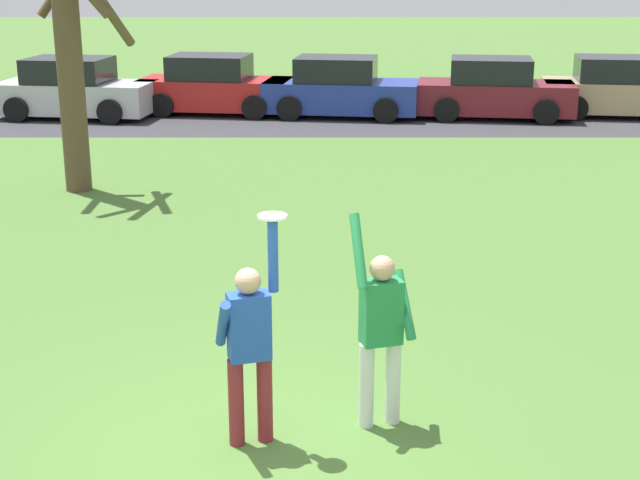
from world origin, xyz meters
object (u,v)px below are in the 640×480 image
(parked_car_silver, at_px, (78,90))
(parked_car_blue, at_px, (344,89))
(frisbee_disc, at_px, (276,216))
(person_defender, at_px, (384,326))
(parked_car_red, at_px, (218,87))
(parked_car_maroon, at_px, (498,91))
(parked_car_tan, at_px, (623,89))
(person_catcher, at_px, (252,341))
(bare_tree_tall, at_px, (73,32))

(parked_car_silver, distance_m, parked_car_blue, 7.12)
(parked_car_silver, bearing_deg, frisbee_disc, -62.43)
(person_defender, xyz_separation_m, parked_car_red, (-3.46, 17.89, -0.25))
(parked_car_silver, relative_size, parked_car_red, 1.00)
(frisbee_disc, relative_size, parked_car_red, 0.06)
(parked_car_maroon, bearing_deg, parked_car_tan, 12.81)
(frisbee_disc, height_order, parked_car_tan, frisbee_disc)
(person_catcher, relative_size, parked_car_red, 0.48)
(bare_tree_tall, bearing_deg, parked_car_red, 80.04)
(bare_tree_tall, bearing_deg, person_defender, -61.05)
(parked_car_tan, height_order, bare_tree_tall, bare_tree_tall)
(person_defender, height_order, parked_car_silver, person_defender)
(frisbee_disc, height_order, parked_car_red, frisbee_disc)
(parked_car_blue, bearing_deg, parked_car_red, 179.70)
(parked_car_blue, relative_size, bare_tree_tall, 0.82)
(frisbee_disc, distance_m, parked_car_maroon, 18.18)
(frisbee_disc, bearing_deg, bare_tree_tall, 113.49)
(person_defender, xyz_separation_m, parked_car_tan, (7.53, 17.41, -0.25))
(person_defender, height_order, parked_car_red, person_defender)
(parked_car_red, relative_size, parked_car_tan, 1.00)
(frisbee_disc, relative_size, parked_car_tan, 0.06)
(parked_car_silver, height_order, parked_car_tan, same)
(bare_tree_tall, bearing_deg, parked_car_blue, 59.04)
(person_catcher, height_order, parked_car_silver, person_catcher)
(parked_car_maroon, distance_m, parked_car_tan, 3.44)
(person_defender, bearing_deg, parked_car_silver, -83.68)
(parked_car_red, xyz_separation_m, bare_tree_tall, (-1.55, -8.84, 2.15))
(person_catcher, height_order, parked_car_red, person_catcher)
(frisbee_disc, xyz_separation_m, bare_tree_tall, (-4.05, 9.33, 0.79))
(person_catcher, bearing_deg, person_defender, -0.00)
(parked_car_blue, bearing_deg, bare_tree_tall, -112.87)
(frisbee_disc, bearing_deg, person_defender, 16.21)
(person_defender, relative_size, frisbee_disc, 8.10)
(person_catcher, xyz_separation_m, frisbee_disc, (0.22, 0.06, 1.11))
(person_defender, xyz_separation_m, parked_car_maroon, (4.10, 17.13, -0.25))
(parked_car_red, relative_size, parked_car_maroon, 1.00)
(frisbee_disc, height_order, parked_car_maroon, frisbee_disc)
(frisbee_disc, xyz_separation_m, parked_car_blue, (0.94, 17.66, -1.37))
(person_defender, relative_size, parked_car_silver, 0.47)
(frisbee_disc, height_order, parked_car_blue, frisbee_disc)
(person_defender, distance_m, parked_car_silver, 18.60)
(bare_tree_tall, bearing_deg, parked_car_silver, 104.62)
(parked_car_silver, bearing_deg, person_defender, -59.37)
(parked_car_tan, xyz_separation_m, bare_tree_tall, (-12.54, -8.36, 2.15))
(person_defender, distance_m, parked_car_red, 18.23)
(parked_car_red, distance_m, bare_tree_tall, 9.23)
(person_defender, relative_size, bare_tree_tall, 0.39)
(person_defender, bearing_deg, frisbee_disc, -0.00)
(person_defender, relative_size, parked_car_tan, 0.47)
(parked_car_blue, xyz_separation_m, bare_tree_tall, (-5.00, -8.33, 2.15))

